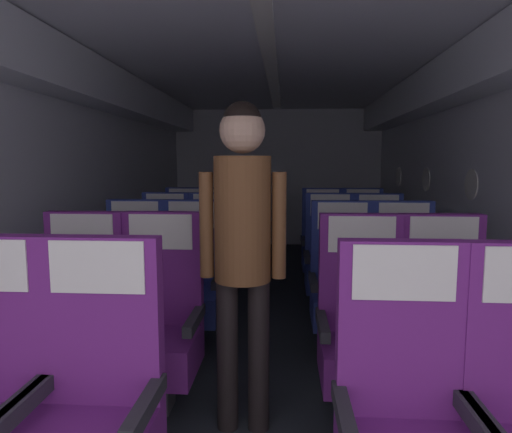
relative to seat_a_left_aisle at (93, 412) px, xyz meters
name	(u,v)px	position (x,y,z in m)	size (l,w,h in m)	color
ground	(269,318)	(0.56, 2.37, -0.47)	(3.69, 7.74, 0.02)	#23282D
fuselage_shell	(271,131)	(0.56, 2.66, 1.21)	(3.57, 7.39, 2.32)	silver
seat_a_left_aisle	(93,412)	(0.00, 0.00, 0.00)	(0.48, 0.46, 1.09)	#38383D
seat_a_right_window	(405,426)	(1.12, -0.01, 0.00)	(0.48, 0.46, 1.09)	#38383D
seat_b_left_window	(79,325)	(-0.46, 0.86, 0.00)	(0.48, 0.46, 1.09)	#38383D
seat_b_left_aisle	(159,326)	(-0.01, 0.88, 0.00)	(0.48, 0.46, 1.09)	#38383D
seat_b_right_aisle	(444,334)	(1.56, 0.87, 0.00)	(0.48, 0.46, 1.09)	#38383D
seat_b_right_window	(362,333)	(1.12, 0.86, 0.00)	(0.48, 0.46, 1.09)	#38383D
seat_c_left_window	(133,284)	(-0.45, 1.74, 0.00)	(0.48, 0.46, 1.09)	#38383D
seat_c_left_aisle	(191,285)	(0.00, 1.74, 0.00)	(0.48, 0.46, 1.09)	#38383D
seat_c_right_aisle	(404,289)	(1.57, 1.74, 0.00)	(0.48, 0.46, 1.09)	#38383D
seat_c_right_window	(342,288)	(1.12, 1.73, 0.00)	(0.48, 0.46, 1.09)	#38383D
seat_d_left_window	(164,260)	(-0.45, 2.60, 0.00)	(0.48, 0.46, 1.09)	#38383D
seat_d_left_aisle	(212,261)	(0.01, 2.60, 0.00)	(0.48, 0.46, 1.09)	#38383D
seat_d_right_aisle	(379,263)	(1.56, 2.60, 0.00)	(0.48, 0.46, 1.09)	#38383D
seat_d_right_window	(330,262)	(1.12, 2.62, 0.00)	(0.48, 0.46, 1.09)	#38383D
seat_e_left_window	(184,244)	(-0.46, 3.48, 0.00)	(0.48, 0.46, 1.09)	#38383D
seat_e_left_aisle	(223,244)	(0.00, 3.48, 0.00)	(0.48, 0.46, 1.09)	#38383D
seat_e_right_aisle	(363,246)	(1.57, 3.49, 0.00)	(0.48, 0.46, 1.09)	#38383D
seat_e_right_window	(322,245)	(1.12, 3.46, 0.00)	(0.48, 0.46, 1.09)	#38383D
flight_attendant	(243,231)	(0.49, 0.67, 0.58)	(0.43, 0.28, 1.66)	black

